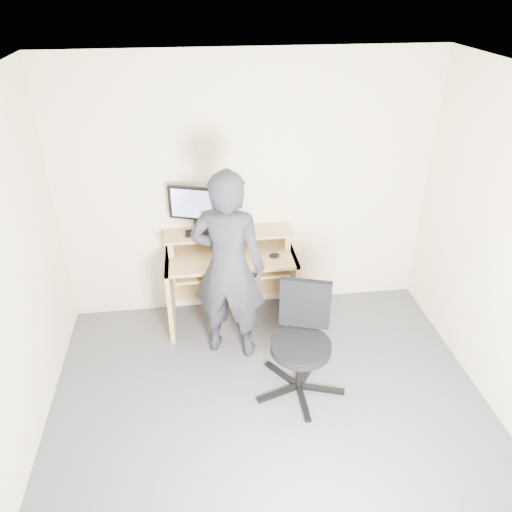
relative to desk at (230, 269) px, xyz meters
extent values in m
plane|color=#57575D|center=(0.20, -1.53, -0.55)|extent=(3.50, 3.50, 0.00)
cube|color=beige|center=(0.20, 0.22, 0.70)|extent=(3.50, 0.02, 2.50)
cube|color=white|center=(0.20, -1.53, 1.95)|extent=(3.50, 3.50, 0.02)
cube|color=tan|center=(-0.58, -0.08, -0.17)|extent=(0.04, 0.60, 0.75)
cube|color=tan|center=(0.58, -0.08, -0.17)|extent=(0.04, 0.60, 0.75)
cube|color=tan|center=(0.00, -0.08, 0.19)|extent=(1.20, 0.60, 0.03)
cube|color=tan|center=(0.00, -0.16, 0.09)|extent=(1.02, 0.38, 0.02)
cube|color=tan|center=(-0.54, 0.07, 0.28)|extent=(0.05, 0.28, 0.15)
cube|color=tan|center=(0.54, 0.07, 0.28)|extent=(0.05, 0.28, 0.15)
cube|color=tan|center=(0.00, 0.07, 0.35)|extent=(1.20, 0.30, 0.02)
cube|color=tan|center=(0.00, 0.21, -0.12)|extent=(1.20, 0.03, 0.65)
cube|color=black|center=(-0.29, 0.07, 0.37)|extent=(0.22, 0.14, 0.01)
cube|color=black|center=(-0.29, 0.09, 0.45)|extent=(0.05, 0.04, 0.14)
cube|color=black|center=(-0.29, 0.06, 0.67)|extent=(0.48, 0.19, 0.31)
cube|color=#93ABFF|center=(-0.29, 0.04, 0.67)|extent=(0.42, 0.15, 0.27)
cube|color=black|center=(0.00, 0.11, 0.46)|extent=(0.09, 0.14, 0.20)
cylinder|color=silver|center=(-0.02, 0.09, 0.45)|extent=(0.09, 0.09, 0.17)
cube|color=black|center=(0.19, 0.06, 0.37)|extent=(0.07, 0.13, 0.01)
cube|color=black|center=(-0.15, -0.03, 0.38)|extent=(0.05, 0.04, 0.03)
torus|color=silver|center=(-0.11, 0.16, 0.37)|extent=(0.16, 0.16, 0.06)
cube|color=black|center=(0.05, -0.17, 0.12)|extent=(0.48, 0.26, 0.03)
ellipsoid|color=black|center=(0.40, -0.18, 0.22)|extent=(0.11, 0.09, 0.04)
cube|color=black|center=(0.65, -1.16, -0.51)|extent=(0.36, 0.16, 0.03)
cube|color=black|center=(0.58, -0.94, -0.51)|extent=(0.26, 0.33, 0.03)
cube|color=black|center=(0.35, -0.94, -0.51)|extent=(0.25, 0.33, 0.03)
cube|color=black|center=(0.28, -1.16, -0.51)|extent=(0.37, 0.16, 0.03)
cube|color=black|center=(0.46, -1.29, -0.51)|extent=(0.05, 0.37, 0.03)
cylinder|color=black|center=(0.46, -1.10, -0.31)|extent=(0.06, 0.06, 0.39)
cylinder|color=black|center=(0.46, -1.10, -0.09)|extent=(0.48, 0.48, 0.07)
cube|color=black|center=(0.53, -0.90, 0.18)|extent=(0.40, 0.18, 0.44)
imported|color=black|center=(-0.05, -0.51, 0.32)|extent=(0.73, 0.60, 1.74)
camera|label=1|loc=(-0.28, -4.07, 2.50)|focal=35.00mm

